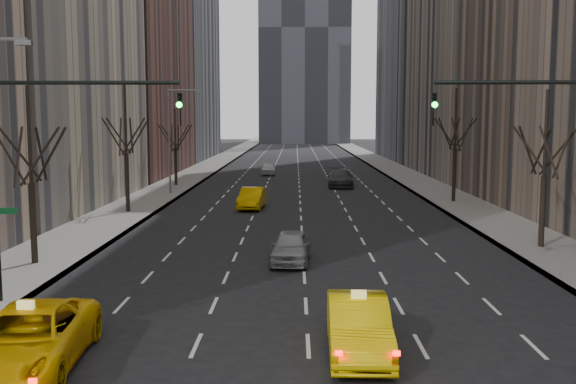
{
  "coord_description": "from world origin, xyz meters",
  "views": [
    {
      "loc": [
        -0.38,
        -9.91,
        6.52
      ],
      "look_at": [
        -0.68,
        16.61,
        3.5
      ],
      "focal_mm": 40.0,
      "sensor_mm": 36.0,
      "label": 1
    }
  ],
  "objects": [
    {
      "name": "sidewalk_left",
      "position": [
        -12.25,
        70.0,
        0.07
      ],
      "size": [
        4.5,
        320.0,
        0.15
      ],
      "primitive_type": "cube",
      "color": "slate",
      "rests_on": "ground"
    },
    {
      "name": "sidewalk_right",
      "position": [
        12.25,
        70.0,
        0.07
      ],
      "size": [
        4.5,
        320.0,
        0.15
      ],
      "primitive_type": "cube",
      "color": "slate",
      "rests_on": "ground"
    },
    {
      "name": "tree_lw_b",
      "position": [
        -12.0,
        18.0,
        3.72
      ],
      "size": [
        3.36,
        3.5,
        7.82
      ],
      "color": "black",
      "rests_on": "ground"
    },
    {
      "name": "tree_lw_c",
      "position": [
        -12.0,
        34.0,
        4.04
      ],
      "size": [
        3.36,
        3.5,
        8.74
      ],
      "color": "black",
      "rests_on": "ground"
    },
    {
      "name": "tree_lw_d",
      "position": [
        -12.0,
        52.0,
        3.56
      ],
      "size": [
        3.36,
        3.5,
        7.36
      ],
      "color": "black",
      "rests_on": "ground"
    },
    {
      "name": "tree_rw_b",
      "position": [
        12.0,
        22.0,
        3.72
      ],
      "size": [
        3.36,
        3.5,
        7.82
      ],
      "color": "black",
      "rests_on": "ground"
    },
    {
      "name": "tree_rw_c",
      "position": [
        12.0,
        40.0,
        4.04
      ],
      "size": [
        3.36,
        3.5,
        8.74
      ],
      "color": "black",
      "rests_on": "ground"
    },
    {
      "name": "traffic_mast_left",
      "position": [
        -9.11,
        12.0,
        5.49
      ],
      "size": [
        6.69,
        0.39,
        8.0
      ],
      "color": "black",
      "rests_on": "ground"
    },
    {
      "name": "traffic_mast_right",
      "position": [
        9.11,
        12.0,
        5.49
      ],
      "size": [
        6.69,
        0.39,
        8.0
      ],
      "color": "black",
      "rests_on": "ground"
    },
    {
      "name": "streetlight_far",
      "position": [
        -10.84,
        45.0,
        5.62
      ],
      "size": [
        2.83,
        0.22,
        9.0
      ],
      "color": "slate",
      "rests_on": "ground"
    },
    {
      "name": "taxi_suv",
      "position": [
        -7.35,
        6.16,
        0.81
      ],
      "size": [
        3.1,
        6.03,
        1.63
      ],
      "primitive_type": "imported",
      "rotation": [
        0.0,
        0.0,
        0.07
      ],
      "color": "#FFC705",
      "rests_on": "ground"
    },
    {
      "name": "taxi_sedan",
      "position": [
        1.39,
        7.47,
        0.78
      ],
      "size": [
        1.76,
        4.8,
        1.57
      ],
      "primitive_type": "imported",
      "rotation": [
        0.0,
        0.0,
        -0.02
      ],
      "color": "yellow",
      "rests_on": "ground"
    },
    {
      "name": "silver_sedan_ahead",
      "position": [
        -0.58,
        18.89,
        0.72
      ],
      "size": [
        1.99,
        4.33,
        1.44
      ],
      "primitive_type": "imported",
      "rotation": [
        0.0,
        0.0,
        -0.07
      ],
      "color": "gray",
      "rests_on": "ground"
    },
    {
      "name": "far_taxi",
      "position": [
        -3.54,
        36.58,
        0.77
      ],
      "size": [
        1.99,
        4.77,
        1.53
      ],
      "primitive_type": "imported",
      "rotation": [
        0.0,
        0.0,
        -0.08
      ],
      "color": "#E1A704",
      "rests_on": "ground"
    },
    {
      "name": "far_suv_grey",
      "position": [
        3.98,
        51.97,
        0.86
      ],
      "size": [
        2.67,
        6.02,
        1.72
      ],
      "primitive_type": "imported",
      "rotation": [
        0.0,
        0.0,
        -0.05
      ],
      "color": "#313137",
      "rests_on": "ground"
    },
    {
      "name": "far_car_white",
      "position": [
        -3.59,
        65.19,
        0.71
      ],
      "size": [
        1.81,
        4.22,
        1.42
      ],
      "primitive_type": "imported",
      "rotation": [
        0.0,
        0.0,
        0.03
      ],
      "color": "silver",
      "rests_on": "ground"
    }
  ]
}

